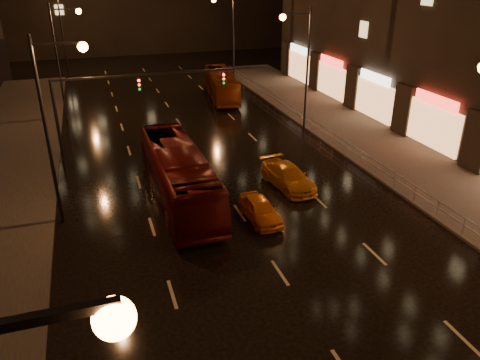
% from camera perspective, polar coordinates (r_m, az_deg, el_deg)
% --- Properties ---
extents(ground, '(140.00, 140.00, 0.00)m').
position_cam_1_polar(ground, '(35.52, -5.02, 3.38)').
color(ground, black).
rests_on(ground, ground).
extents(sidewalk_right, '(7.00, 70.00, 0.15)m').
position_cam_1_polar(sidewalk_right, '(36.59, 17.98, 3.00)').
color(sidewalk_right, '#38332D').
rests_on(sidewalk_right, ground).
extents(traffic_signal, '(15.31, 0.32, 6.20)m').
position_cam_1_polar(traffic_signal, '(33.38, -13.93, 9.90)').
color(traffic_signal, black).
rests_on(traffic_signal, ground).
extents(railing_right, '(0.05, 56.00, 1.00)m').
position_cam_1_polar(railing_right, '(36.95, 11.31, 5.33)').
color(railing_right, '#99999E').
rests_on(railing_right, sidewalk_right).
extents(bus_red, '(2.93, 11.93, 3.31)m').
position_cam_1_polar(bus_red, '(27.79, -7.54, 0.70)').
color(bus_red, '#500C0B').
rests_on(bus_red, ground).
extents(bus_curb, '(3.78, 10.51, 2.86)m').
position_cam_1_polar(bus_curb, '(50.20, -2.27, 11.53)').
color(bus_curb, maroon).
rests_on(bus_curb, ground).
extents(taxi_near, '(1.62, 3.77, 1.27)m').
position_cam_1_polar(taxi_near, '(25.80, 2.46, -3.61)').
color(taxi_near, orange).
rests_on(taxi_near, ground).
extents(taxi_far, '(2.54, 5.00, 1.39)m').
position_cam_1_polar(taxi_far, '(29.74, 5.88, 0.42)').
color(taxi_far, orange).
rests_on(taxi_far, ground).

